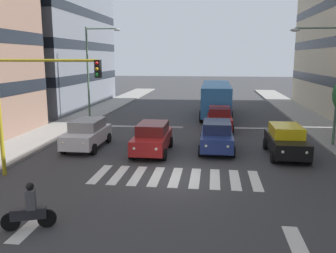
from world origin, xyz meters
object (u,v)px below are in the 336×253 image
(car_1, at_px, (217,136))
(traffic_light_gantry, at_px, (28,96))
(car_3, at_px, (87,134))
(bus_behind_traffic, at_px, (216,96))
(car_2, at_px, (152,138))
(street_lamp_right, at_px, (93,64))
(street_lamp_left, at_px, (330,73))
(car_row2_0, at_px, (219,118))
(motorcycle_with_rider, at_px, (29,210))
(car_0, at_px, (286,140))

(car_1, relative_size, traffic_light_gantry, 0.81)
(car_1, height_order, car_3, same)
(car_1, distance_m, bus_behind_traffic, 12.97)
(car_2, xyz_separation_m, bus_behind_traffic, (-3.69, -13.94, 0.97))
(traffic_light_gantry, relative_size, street_lamp_right, 0.71)
(car_3, bearing_deg, street_lamp_left, -171.92)
(car_3, relative_size, car_row2_0, 1.00)
(car_3, distance_m, street_lamp_right, 10.32)
(car_2, bearing_deg, car_3, -8.70)
(car_1, relative_size, bus_behind_traffic, 0.42)
(car_2, distance_m, car_row2_0, 8.20)
(car_2, xyz_separation_m, street_lamp_right, (6.75, -9.78, 3.98))
(car_2, relative_size, street_lamp_left, 0.62)
(car_row2_0, height_order, motorcycle_with_rider, car_row2_0)
(motorcycle_with_rider, distance_m, street_lamp_right, 20.46)
(car_row2_0, bearing_deg, bus_behind_traffic, -87.90)
(car_0, xyz_separation_m, car_2, (7.51, 0.26, 0.00))
(car_2, distance_m, bus_behind_traffic, 14.46)
(bus_behind_traffic, bearing_deg, car_row2_0, 92.10)
(street_lamp_left, relative_size, street_lamp_right, 0.92)
(car_1, bearing_deg, bus_behind_traffic, -90.00)
(car_3, height_order, car_row2_0, same)
(car_3, xyz_separation_m, bus_behind_traffic, (-7.81, -13.31, 0.97))
(car_0, relative_size, car_3, 1.00)
(car_3, bearing_deg, car_0, 178.16)
(car_2, bearing_deg, street_lamp_right, -55.39)
(traffic_light_gantry, xyz_separation_m, street_lamp_left, (-15.06, -7.52, 0.77))
(car_1, height_order, bus_behind_traffic, bus_behind_traffic)
(car_0, xyz_separation_m, car_row2_0, (3.58, -6.93, 0.00))
(street_lamp_left, bearing_deg, car_0, 41.02)
(bus_behind_traffic, xyz_separation_m, motorcycle_with_rider, (6.00, 23.69, -1.21))
(car_2, bearing_deg, bus_behind_traffic, -104.81)
(bus_behind_traffic, bearing_deg, car_3, 59.61)
(car_2, distance_m, street_lamp_left, 11.24)
(car_0, relative_size, bus_behind_traffic, 0.42)
(car_3, distance_m, motorcycle_with_rider, 10.53)
(car_3, xyz_separation_m, street_lamp_left, (-14.41, -2.05, 3.63))
(car_2, distance_m, street_lamp_right, 12.53)
(motorcycle_with_rider, bearing_deg, street_lamp_left, -135.42)
(car_0, bearing_deg, bus_behind_traffic, -74.39)
(motorcycle_with_rider, bearing_deg, traffic_light_gantry, -63.38)
(car_0, xyz_separation_m, motorcycle_with_rider, (9.82, 10.00, -0.24))
(bus_behind_traffic, bearing_deg, car_2, 75.19)
(car_3, height_order, bus_behind_traffic, bus_behind_traffic)
(car_0, height_order, car_2, same)
(bus_behind_traffic, height_order, motorcycle_with_rider, bus_behind_traffic)
(car_0, height_order, traffic_light_gantry, traffic_light_gantry)
(car_row2_0, relative_size, street_lamp_left, 0.62)
(car_1, bearing_deg, car_0, 168.79)
(car_1, height_order, traffic_light_gantry, traffic_light_gantry)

